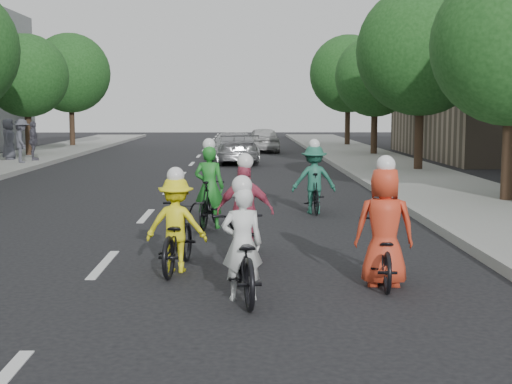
{
  "coord_description": "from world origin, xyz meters",
  "views": [
    {
      "loc": [
        2.16,
        -10.95,
        2.44
      ],
      "look_at": [
        2.41,
        1.15,
        1.0
      ],
      "focal_mm": 50.0,
      "sensor_mm": 36.0,
      "label": 1
    }
  ],
  "objects_px": {
    "cyclist_2": "(314,184)",
    "spectator_1": "(33,141)",
    "cyclist_1": "(245,220)",
    "cyclist_0": "(242,256)",
    "follow_car_trail": "(263,139)",
    "spectator_2": "(8,139)",
    "cyclist_4": "(383,240)",
    "spectator_0": "(22,141)",
    "follow_car_lead": "(233,148)",
    "cyclist_5": "(177,233)",
    "cyclist_3": "(210,197)"
  },
  "relations": [
    {
      "from": "cyclist_1",
      "to": "spectator_2",
      "type": "relative_size",
      "value": 0.99
    },
    {
      "from": "cyclist_3",
      "to": "spectator_2",
      "type": "relative_size",
      "value": 1.01
    },
    {
      "from": "cyclist_0",
      "to": "follow_car_lead",
      "type": "distance_m",
      "value": 22.42
    },
    {
      "from": "cyclist_0",
      "to": "cyclist_4",
      "type": "bearing_deg",
      "value": -168.25
    },
    {
      "from": "cyclist_3",
      "to": "cyclist_4",
      "type": "bearing_deg",
      "value": 129.82
    },
    {
      "from": "cyclist_3",
      "to": "cyclist_4",
      "type": "relative_size",
      "value": 1.01
    },
    {
      "from": "cyclist_4",
      "to": "cyclist_0",
      "type": "bearing_deg",
      "value": 23.67
    },
    {
      "from": "cyclist_5",
      "to": "follow_car_lead",
      "type": "xyz_separation_m",
      "value": [
        0.6,
        20.85,
        0.11
      ]
    },
    {
      "from": "cyclist_1",
      "to": "follow_car_trail",
      "type": "xyz_separation_m",
      "value": [
        1.13,
        28.01,
        0.05
      ]
    },
    {
      "from": "cyclist_2",
      "to": "spectator_1",
      "type": "distance_m",
      "value": 18.36
    },
    {
      "from": "cyclist_0",
      "to": "cyclist_4",
      "type": "relative_size",
      "value": 1.11
    },
    {
      "from": "follow_car_lead",
      "to": "cyclist_5",
      "type": "bearing_deg",
      "value": 80.73
    },
    {
      "from": "cyclist_1",
      "to": "cyclist_5",
      "type": "xyz_separation_m",
      "value": [
        -1.03,
        -0.79,
        -0.06
      ]
    },
    {
      "from": "spectator_2",
      "to": "spectator_1",
      "type": "bearing_deg",
      "value": -117.0
    },
    {
      "from": "follow_car_trail",
      "to": "spectator_2",
      "type": "xyz_separation_m",
      "value": [
        -11.5,
        -7.56,
        0.37
      ]
    },
    {
      "from": "spectator_0",
      "to": "spectator_1",
      "type": "relative_size",
      "value": 1.08
    },
    {
      "from": "cyclist_1",
      "to": "cyclist_5",
      "type": "height_order",
      "value": "cyclist_1"
    },
    {
      "from": "cyclist_0",
      "to": "cyclist_2",
      "type": "xyz_separation_m",
      "value": [
        1.67,
        7.4,
        0.11
      ]
    },
    {
      "from": "cyclist_1",
      "to": "spectator_0",
      "type": "relative_size",
      "value": 0.99
    },
    {
      "from": "cyclist_1",
      "to": "cyclist_0",
      "type": "bearing_deg",
      "value": 96.26
    },
    {
      "from": "cyclist_1",
      "to": "follow_car_lead",
      "type": "xyz_separation_m",
      "value": [
        -0.43,
        20.06,
        0.05
      ]
    },
    {
      "from": "cyclist_2",
      "to": "cyclist_3",
      "type": "xyz_separation_m",
      "value": [
        -2.33,
        -1.96,
        -0.04
      ]
    },
    {
      "from": "cyclist_0",
      "to": "cyclist_2",
      "type": "relative_size",
      "value": 1.15
    },
    {
      "from": "cyclist_1",
      "to": "cyclist_2",
      "type": "height_order",
      "value": "cyclist_2"
    },
    {
      "from": "cyclist_3",
      "to": "cyclist_5",
      "type": "relative_size",
      "value": 0.95
    },
    {
      "from": "cyclist_0",
      "to": "follow_car_lead",
      "type": "xyz_separation_m",
      "value": [
        -0.38,
        22.41,
        0.13
      ]
    },
    {
      "from": "cyclist_5",
      "to": "spectator_2",
      "type": "height_order",
      "value": "spectator_2"
    },
    {
      "from": "spectator_1",
      "to": "spectator_0",
      "type": "bearing_deg",
      "value": 158.57
    },
    {
      "from": "cyclist_0",
      "to": "cyclist_5",
      "type": "bearing_deg",
      "value": -64.7
    },
    {
      "from": "cyclist_0",
      "to": "spectator_1",
      "type": "height_order",
      "value": "spectator_1"
    },
    {
      "from": "cyclist_0",
      "to": "follow_car_lead",
      "type": "bearing_deg",
      "value": -95.73
    },
    {
      "from": "cyclist_2",
      "to": "follow_car_lead",
      "type": "height_order",
      "value": "cyclist_2"
    },
    {
      "from": "cyclist_3",
      "to": "cyclist_4",
      "type": "distance_m",
      "value": 5.46
    },
    {
      "from": "cyclist_4",
      "to": "spectator_1",
      "type": "relative_size",
      "value": 1.06
    },
    {
      "from": "cyclist_1",
      "to": "spectator_0",
      "type": "distance_m",
      "value": 20.73
    },
    {
      "from": "cyclist_4",
      "to": "follow_car_trail",
      "type": "distance_m",
      "value": 29.73
    },
    {
      "from": "spectator_1",
      "to": "spectator_2",
      "type": "xyz_separation_m",
      "value": [
        -1.25,
        0.52,
        0.06
      ]
    },
    {
      "from": "cyclist_3",
      "to": "cyclist_5",
      "type": "bearing_deg",
      "value": 96.61
    },
    {
      "from": "cyclist_2",
      "to": "cyclist_5",
      "type": "height_order",
      "value": "cyclist_2"
    },
    {
      "from": "cyclist_1",
      "to": "cyclist_3",
      "type": "height_order",
      "value": "cyclist_3"
    },
    {
      "from": "follow_car_lead",
      "to": "spectator_1",
      "type": "relative_size",
      "value": 2.79
    },
    {
      "from": "follow_car_trail",
      "to": "spectator_0",
      "type": "distance_m",
      "value": 14.02
    },
    {
      "from": "cyclist_2",
      "to": "cyclist_4",
      "type": "bearing_deg",
      "value": 89.76
    },
    {
      "from": "cyclist_2",
      "to": "cyclist_3",
      "type": "height_order",
      "value": "cyclist_3"
    },
    {
      "from": "cyclist_4",
      "to": "spectator_0",
      "type": "xyz_separation_m",
      "value": [
        -11.11,
        20.27,
        0.44
      ]
    },
    {
      "from": "cyclist_5",
      "to": "spectator_1",
      "type": "xyz_separation_m",
      "value": [
        -8.09,
        20.72,
        0.42
      ]
    },
    {
      "from": "cyclist_5",
      "to": "spectator_2",
      "type": "xyz_separation_m",
      "value": [
        -9.34,
        21.24,
        0.48
      ]
    },
    {
      "from": "cyclist_4",
      "to": "spectator_2",
      "type": "relative_size",
      "value": 0.99
    },
    {
      "from": "cyclist_2",
      "to": "follow_car_trail",
      "type": "relative_size",
      "value": 0.43
    },
    {
      "from": "cyclist_0",
      "to": "spectator_2",
      "type": "xyz_separation_m",
      "value": [
        -10.31,
        22.81,
        0.51
      ]
    }
  ]
}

